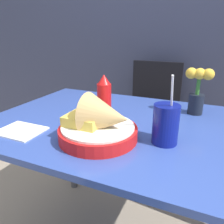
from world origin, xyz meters
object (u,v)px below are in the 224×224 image
Objects in this scene: chair_far_window at (152,110)px; drink_cup at (166,125)px; food_basket at (101,125)px; ketchup_bottle at (104,97)px; flower_vase at (198,90)px.

chair_far_window is 3.73× the size of drink_cup.
chair_far_window is 3.22× the size of food_basket.
ketchup_bottle is at bearing 112.57° from food_basket.
drink_cup reaches higher than ketchup_bottle.
drink_cup is (0.21, 0.07, 0.01)m from food_basket.
ketchup_bottle is 0.80× the size of drink_cup.
chair_far_window is at bearing 105.27° from drink_cup.
drink_cup reaches higher than flower_vase.
chair_far_window is at bearing 118.87° from flower_vase.
drink_cup reaches higher than chair_far_window.
drink_cup is at bearing 17.67° from food_basket.
chair_far_window is at bearing 87.83° from ketchup_bottle.
drink_cup reaches higher than food_basket.
flower_vase is (0.34, -0.62, 0.35)m from chair_far_window.
ketchup_bottle is 0.91× the size of flower_vase.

